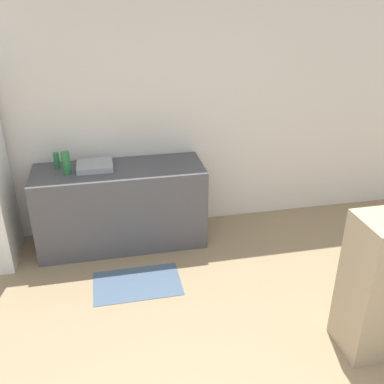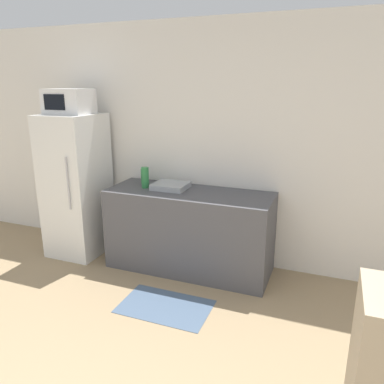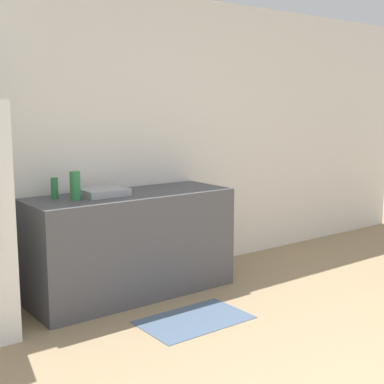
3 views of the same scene
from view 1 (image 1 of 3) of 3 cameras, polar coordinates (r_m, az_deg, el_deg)
wall_back at (r=4.64m, az=-8.21°, el=9.88°), size 8.00×0.06×2.60m
counter at (r=4.61m, az=-9.39°, el=-1.90°), size 1.74×0.64×0.87m
sink_basin at (r=4.46m, az=-12.82°, el=3.42°), size 0.36×0.31×0.06m
bottle_tall at (r=4.39m, az=-16.44°, el=3.77°), size 0.08×0.08×0.22m
bottle_short at (r=4.56m, az=-17.60°, el=4.02°), size 0.06×0.06×0.17m
kitchen_rug at (r=4.18m, az=-7.31°, el=-11.97°), size 0.82×0.51×0.01m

